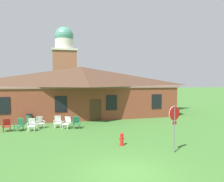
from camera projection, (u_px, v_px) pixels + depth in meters
ground_plane at (127, 174)px, 8.98m from camera, size 200.00×200.00×0.00m
brick_building at (81, 90)px, 25.34m from camera, size 20.48×10.40×5.61m
dome_tower at (65, 65)px, 45.17m from camera, size 5.18×5.18×16.21m
stop_sign at (174, 120)px, 11.55m from camera, size 0.78×0.26×2.57m
lawn_chair_by_porch at (7, 125)px, 16.58m from camera, size 0.70×0.74×0.96m
lawn_chair_near_door at (20, 124)px, 16.75m from camera, size 0.81×0.85×0.96m
lawn_chair_left_end at (32, 124)px, 16.74m from camera, size 0.65×0.68×0.96m
lawn_chair_middle at (40, 122)px, 17.66m from camera, size 0.77×0.82×0.96m
lawn_chair_right_end at (58, 121)px, 17.91m from camera, size 0.67×0.70×0.96m
lawn_chair_far_side at (67, 122)px, 17.54m from camera, size 0.84×0.87×0.96m
lawn_chair_under_eave at (76, 122)px, 17.61m from camera, size 0.66×0.69×0.96m
fire_hydrant at (122, 139)px, 12.91m from camera, size 0.36×0.28×0.79m
trash_bin at (29, 119)px, 19.00m from camera, size 0.56×0.56×0.98m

